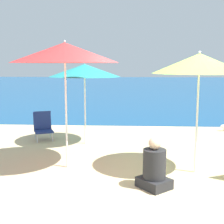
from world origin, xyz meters
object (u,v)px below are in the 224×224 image
(beach_umbrella_red, at_px, (65,53))
(beach_chair_navy, at_px, (43,126))
(beach_umbrella_teal, at_px, (85,70))
(beach_umbrella_lime, at_px, (199,64))
(person_seated_near, at_px, (154,168))

(beach_umbrella_red, bearing_deg, beach_chair_navy, 116.27)
(beach_umbrella_teal, bearing_deg, beach_umbrella_lime, -40.28)
(beach_umbrella_lime, bearing_deg, person_seated_near, -135.73)
(beach_umbrella_teal, height_order, beach_chair_navy, beach_umbrella_teal)
(beach_umbrella_red, height_order, beach_umbrella_lime, beach_umbrella_red)
(beach_umbrella_red, distance_m, beach_chair_navy, 3.06)
(beach_umbrella_red, xyz_separation_m, beach_chair_navy, (-1.09, 2.21, -1.82))
(beach_chair_navy, relative_size, person_seated_near, 0.88)
(person_seated_near, bearing_deg, beach_chair_navy, 89.95)
(beach_umbrella_red, relative_size, beach_umbrella_lime, 1.09)
(beach_umbrella_teal, height_order, beach_umbrella_lime, beach_umbrella_lime)
(person_seated_near, bearing_deg, beach_umbrella_red, 109.21)
(beach_umbrella_teal, xyz_separation_m, person_seated_near, (1.51, -2.75, -1.49))
(beach_umbrella_lime, xyz_separation_m, person_seated_near, (-0.81, -0.79, -1.65))
(beach_umbrella_red, xyz_separation_m, beach_umbrella_lime, (2.41, -0.14, -0.20))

